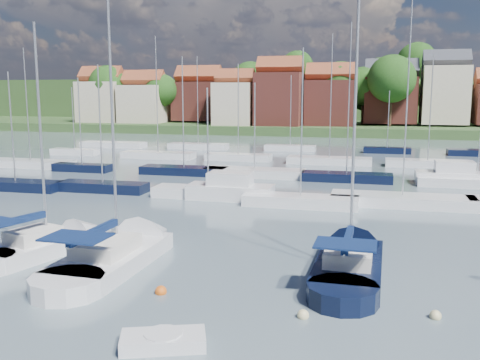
# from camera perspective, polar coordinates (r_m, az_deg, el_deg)

# --- Properties ---
(ground) EXTENTS (260.00, 260.00, 0.00)m
(ground) POSITION_cam_1_polar(r_m,az_deg,el_deg) (62.39, 8.48, 1.27)
(ground) COLOR #4A5864
(ground) RESTS_ON ground
(sailboat_left) EXTENTS (5.21, 10.02, 13.26)m
(sailboat_left) POSITION_cam_1_polar(r_m,az_deg,el_deg) (31.54, -19.10, -6.47)
(sailboat_left) COLOR silver
(sailboat_left) RESTS_ON ground
(sailboat_centre) EXTENTS (3.63, 12.52, 16.85)m
(sailboat_centre) POSITION_cam_1_polar(r_m,az_deg,el_deg) (29.29, -11.92, -7.39)
(sailboat_centre) COLOR silver
(sailboat_centre) RESTS_ON ground
(sailboat_navy) EXTENTS (3.33, 11.53, 15.88)m
(sailboat_navy) POSITION_cam_1_polar(r_m,az_deg,el_deg) (27.73, 11.74, -8.34)
(sailboat_navy) COLOR black
(sailboat_navy) RESTS_ON ground
(tender) EXTENTS (3.19, 2.28, 0.63)m
(tender) POSITION_cam_1_polar(r_m,az_deg,el_deg) (19.37, -8.19, -16.62)
(tender) COLOR silver
(tender) RESTS_ON ground
(buoy_b) EXTENTS (0.45, 0.45, 0.45)m
(buoy_b) POSITION_cam_1_polar(r_m,az_deg,el_deg) (24.13, -18.81, -12.28)
(buoy_b) COLOR beige
(buoy_b) RESTS_ON ground
(buoy_c) EXTENTS (0.52, 0.52, 0.52)m
(buoy_c) POSITION_cam_1_polar(r_m,az_deg,el_deg) (24.09, -8.44, -11.90)
(buoy_c) COLOR #D85914
(buoy_c) RESTS_ON ground
(buoy_d) EXTENTS (0.47, 0.47, 0.47)m
(buoy_d) POSITION_cam_1_polar(r_m,az_deg,el_deg) (21.65, 6.74, -14.39)
(buoy_d) COLOR beige
(buoy_d) RESTS_ON ground
(buoy_e) EXTENTS (0.51, 0.51, 0.51)m
(buoy_e) POSITION_cam_1_polar(r_m,az_deg,el_deg) (29.13, 11.85, -8.20)
(buoy_e) COLOR #D85914
(buoy_e) RESTS_ON ground
(buoy_f) EXTENTS (0.46, 0.46, 0.46)m
(buoy_f) POSITION_cam_1_polar(r_m,az_deg,el_deg) (22.77, 20.11, -13.68)
(buoy_f) COLOR beige
(buoy_f) RESTS_ON ground
(marina_field) EXTENTS (79.62, 41.41, 15.93)m
(marina_field) POSITION_cam_1_polar(r_m,az_deg,el_deg) (57.39, 9.91, 0.96)
(marina_field) COLOR silver
(marina_field) RESTS_ON ground
(far_shore_town) EXTENTS (212.46, 90.00, 22.27)m
(far_shore_town) POSITION_cam_1_polar(r_m,az_deg,el_deg) (154.27, 12.76, 7.64)
(far_shore_town) COLOR #39572B
(far_shore_town) RESTS_ON ground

